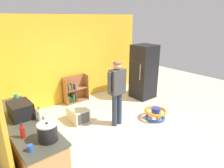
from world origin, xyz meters
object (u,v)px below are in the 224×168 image
ketchup_bottle (23,132)px  kitchen_counter (26,141)px  bookshelf (74,91)px  pet_carrier (78,115)px  baby_walker (155,113)px  standing_person (117,88)px  clear_bottle (39,115)px  refrigerator (144,72)px  blue_cup (30,148)px  orange_cup (1,106)px  teal_cup (16,96)px  microwave (21,110)px  crock_pot (48,132)px  banana_bunch (9,107)px

ketchup_bottle → kitchen_counter: bearing=74.6°
bookshelf → pet_carrier: (-0.55, -1.18, -0.20)m
ketchup_bottle → baby_walker: bearing=1.6°
standing_person → clear_bottle: (-1.96, -0.18, -0.01)m
refrigerator → bookshelf: 2.37m
pet_carrier → blue_cup: bearing=-134.9°
baby_walker → orange_cup: size_ratio=6.36×
bookshelf → baby_walker: size_ratio=1.41×
pet_carrier → teal_cup: teal_cup is taller
refrigerator → microwave: (-4.07, -0.67, 0.15)m
refrigerator → crock_pot: (-3.99, -1.68, 0.15)m
bookshelf → microwave: (-2.06, -1.80, 0.66)m
standing_person → teal_cup: size_ratio=17.60×
teal_cup → orange_cup: (-0.36, -0.34, 0.00)m
bookshelf → banana_bunch: 2.56m
kitchen_counter → bookshelf: 2.82m
kitchen_counter → orange_cup: orange_cup is taller
baby_walker → crock_pot: crock_pot is taller
bookshelf → teal_cup: teal_cup is taller
standing_person → blue_cup: 2.55m
standing_person → ketchup_bottle: standing_person is taller
microwave → crock_pot: bearing=-85.1°
kitchen_counter → clear_bottle: clear_bottle is taller
baby_walker → banana_bunch: size_ratio=3.87×
pet_carrier → crock_pot: crock_pot is taller
microwave → clear_bottle: bearing=-57.8°
standing_person → teal_cup: 2.31m
refrigerator → teal_cup: 3.92m
refrigerator → ketchup_bottle: 4.47m
pet_carrier → orange_cup: size_ratio=5.81×
banana_bunch → teal_cup: bearing=61.9°
ketchup_bottle → refrigerator: bearing=17.9°
kitchen_counter → refrigerator: bearing=10.8°
microwave → teal_cup: bearing=80.4°
pet_carrier → refrigerator: bearing=1.1°
blue_cup → baby_walker: bearing=8.2°
standing_person → blue_cup: (-2.38, -0.93, -0.06)m
clear_bottle → orange_cup: (-0.41, 0.97, -0.05)m
banana_bunch → orange_cup: size_ratio=1.64×
microwave → orange_cup: bearing=107.5°
microwave → blue_cup: microwave is taller
kitchen_counter → banana_bunch: size_ratio=15.31×
bookshelf → blue_cup: 3.71m
kitchen_counter → standing_person: standing_person is taller
refrigerator → blue_cup: (-4.28, -1.76, 0.06)m
baby_walker → blue_cup: (-3.37, -0.49, 0.79)m
refrigerator → teal_cup: bearing=175.6°
baby_walker → blue_cup: blue_cup is taller
baby_walker → clear_bottle: clear_bottle is taller
baby_walker → refrigerator: bearing=54.6°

